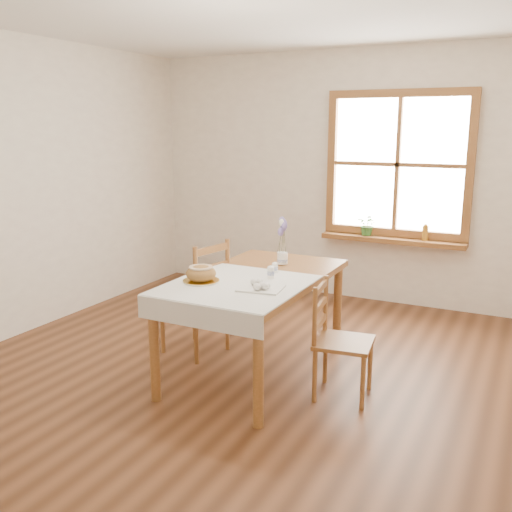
{
  "coord_description": "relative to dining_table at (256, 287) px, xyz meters",
  "views": [
    {
      "loc": [
        1.83,
        -3.33,
        1.83
      ],
      "look_at": [
        0.0,
        0.3,
        0.9
      ],
      "focal_mm": 40.0,
      "sensor_mm": 36.0,
      "label": 1
    }
  ],
  "objects": [
    {
      "name": "potted_plant",
      "position": [
        0.24,
        2.1,
        0.14
      ],
      "size": [
        0.27,
        0.28,
        0.17
      ],
      "primitive_type": "imported",
      "rotation": [
        0.0,
        0.0,
        -0.36
      ],
      "color": "#346D2B",
      "rests_on": "window_sill"
    },
    {
      "name": "ground",
      "position": [
        0.0,
        -0.3,
        -0.66
      ],
      "size": [
        5.0,
        5.0,
        0.0
      ],
      "primitive_type": "plane",
      "color": "brown",
      "rests_on": "ground"
    },
    {
      "name": "salt_shaker",
      "position": [
        0.1,
        0.11,
        0.14
      ],
      "size": [
        0.06,
        0.06,
        0.08
      ],
      "primitive_type": "cylinder",
      "rotation": [
        0.0,
        0.0,
        -0.32
      ],
      "color": "white",
      "rests_on": "table_linen"
    },
    {
      "name": "flower_vase",
      "position": [
        0.03,
        0.4,
        0.13
      ],
      "size": [
        0.11,
        0.11,
        0.09
      ],
      "primitive_type": "cylinder",
      "rotation": [
        0.0,
        0.0,
        0.37
      ],
      "color": "white",
      "rests_on": "dining_table"
    },
    {
      "name": "egg_napkin",
      "position": [
        0.2,
        -0.33,
        0.1
      ],
      "size": [
        0.32,
        0.28,
        0.01
      ],
      "primitive_type": "cube",
      "rotation": [
        0.0,
        0.0,
        0.14
      ],
      "color": "silver",
      "rests_on": "table_linen"
    },
    {
      "name": "table_linen",
      "position": [
        0.0,
        -0.3,
        0.09
      ],
      "size": [
        0.91,
        0.99,
        0.01
      ],
      "primitive_type": "cube",
      "color": "silver",
      "rests_on": "dining_table"
    },
    {
      "name": "bread_plate",
      "position": [
        -0.25,
        -0.36,
        0.1
      ],
      "size": [
        0.27,
        0.27,
        0.01
      ],
      "primitive_type": "cylinder",
      "rotation": [
        0.0,
        0.0,
        -0.07
      ],
      "color": "white",
      "rests_on": "table_linen"
    },
    {
      "name": "bread_loaf",
      "position": [
        -0.25,
        -0.36,
        0.17
      ],
      "size": [
        0.21,
        0.21,
        0.12
      ],
      "primitive_type": "ellipsoid",
      "color": "olive",
      "rests_on": "bread_plate"
    },
    {
      "name": "room_walls",
      "position": [
        0.0,
        -0.3,
        1.04
      ],
      "size": [
        4.6,
        5.1,
        2.65
      ],
      "color": "white",
      "rests_on": "ground"
    },
    {
      "name": "window",
      "position": [
        0.5,
        2.17,
        0.79
      ],
      "size": [
        1.46,
        0.08,
        1.46
      ],
      "color": "#97592E",
      "rests_on": "ground"
    },
    {
      "name": "chair_left",
      "position": [
        -0.63,
        0.12,
        -0.19
      ],
      "size": [
        0.53,
        0.52,
        0.94
      ],
      "primitive_type": null,
      "rotation": [
        0.0,
        0.0,
        -1.75
      ],
      "color": "#97592E",
      "rests_on": "ground"
    },
    {
      "name": "dining_table",
      "position": [
        0.0,
        0.0,
        0.0
      ],
      "size": [
        0.9,
        1.6,
        0.75
      ],
      "color": "#97592E",
      "rests_on": "ground"
    },
    {
      "name": "pepper_shaker",
      "position": [
        0.14,
        -0.05,
        0.14
      ],
      "size": [
        0.06,
        0.06,
        0.1
      ],
      "primitive_type": "cylinder",
      "rotation": [
        0.0,
        0.0,
        0.26
      ],
      "color": "white",
      "rests_on": "table_linen"
    },
    {
      "name": "eggs",
      "position": [
        0.2,
        -0.33,
        0.13
      ],
      "size": [
        0.25,
        0.23,
        0.05
      ],
      "primitive_type": null,
      "rotation": [
        0.0,
        0.0,
        0.14
      ],
      "color": "silver",
      "rests_on": "egg_napkin"
    },
    {
      "name": "amber_bottle",
      "position": [
        0.82,
        2.1,
        0.13
      ],
      "size": [
        0.07,
        0.07,
        0.17
      ],
      "primitive_type": "cylinder",
      "rotation": [
        0.0,
        0.0,
        -0.12
      ],
      "color": "#B47921",
      "rests_on": "window_sill"
    },
    {
      "name": "lavender_bouquet",
      "position": [
        0.03,
        0.4,
        0.32
      ],
      "size": [
        0.15,
        0.15,
        0.28
      ],
      "primitive_type": null,
      "color": "#6B589D",
      "rests_on": "flower_vase"
    },
    {
      "name": "window_sill",
      "position": [
        0.5,
        2.1,
        0.03
      ],
      "size": [
        1.46,
        0.2,
        0.05
      ],
      "color": "#97592E",
      "rests_on": "ground"
    },
    {
      "name": "chair_right",
      "position": [
        0.72,
        -0.1,
        -0.26
      ],
      "size": [
        0.44,
        0.42,
        0.81
      ],
      "primitive_type": null,
      "rotation": [
        0.0,
        0.0,
        1.7
      ],
      "color": "#97592E",
      "rests_on": "ground"
    }
  ]
}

